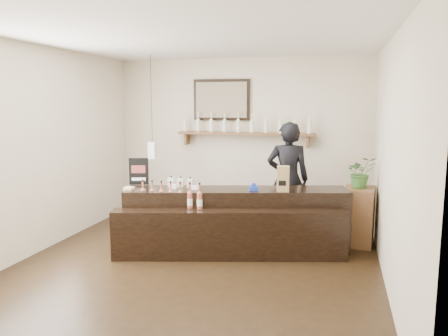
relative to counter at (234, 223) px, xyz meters
name	(u,v)px	position (x,y,z in m)	size (l,w,h in m)	color
ground	(197,264)	(-0.33, -0.59, -0.40)	(5.00, 5.00, 0.00)	black
room_shell	(196,130)	(-0.33, -0.59, 1.30)	(5.00, 5.00, 5.00)	beige
back_wall_decor	(231,118)	(-0.49, 1.79, 1.36)	(2.66, 0.96, 1.69)	brown
counter	(234,223)	(0.00, 0.00, 0.00)	(3.10, 1.56, 1.00)	black
promo_sign	(139,171)	(-1.43, 0.06, 0.65)	(0.27, 0.10, 0.39)	black
paper_bag	(283,179)	(0.65, 0.10, 0.62)	(0.18, 0.14, 0.34)	#A1834D
tape_dispenser	(254,188)	(0.26, 0.06, 0.49)	(0.13, 0.08, 0.10)	#1A3AB7
side_cabinet	(359,216)	(1.67, 0.78, 0.01)	(0.48, 0.61, 0.83)	brown
potted_plant	(361,172)	(1.67, 0.78, 0.65)	(0.41, 0.35, 0.45)	#346628
shopkeeper	(288,172)	(0.61, 0.96, 0.59)	(0.72, 0.47, 1.98)	black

